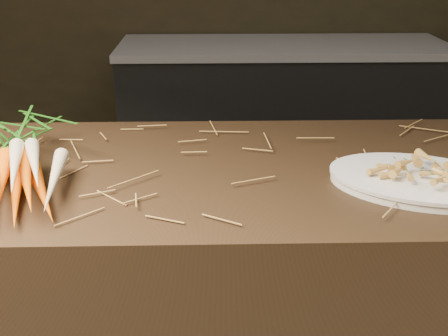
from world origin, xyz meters
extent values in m
cube|color=black|center=(0.00, 0.30, 0.45)|extent=(2.40, 0.70, 0.90)
cube|color=black|center=(0.30, 2.18, 0.40)|extent=(1.80, 0.60, 0.80)
cube|color=#99999E|center=(0.30, 2.18, 0.82)|extent=(1.82, 0.62, 0.04)
cone|color=#EA5C04|center=(-0.51, 0.13, 0.92)|extent=(0.12, 0.31, 0.04)
cone|color=#EA5C04|center=(-0.47, 0.14, 0.92)|extent=(0.16, 0.30, 0.04)
cone|color=#EA5C04|center=(-0.53, 0.11, 0.95)|extent=(0.12, 0.31, 0.04)
cone|color=#EA5C04|center=(-0.49, 0.13, 0.95)|extent=(0.14, 0.30, 0.04)
cone|color=#CCBE8F|center=(-0.51, 0.13, 0.98)|extent=(0.11, 0.29, 0.04)
cone|color=#CCBE8F|center=(-0.47, 0.15, 0.98)|extent=(0.12, 0.28, 0.05)
cone|color=#CCBE8F|center=(-0.43, 0.13, 0.95)|extent=(0.07, 0.29, 0.03)
ellipsoid|color=#277219|center=(-0.59, 0.38, 0.95)|extent=(0.26, 0.31, 0.10)
camera|label=1|loc=(-0.11, -0.92, 1.42)|focal=45.00mm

